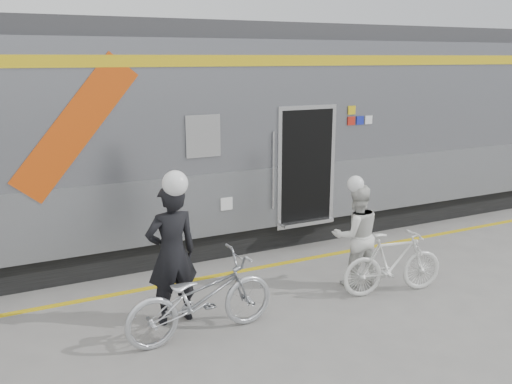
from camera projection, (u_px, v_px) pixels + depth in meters
ground at (351, 316)px, 7.55m from camera, size 90.00×90.00×0.00m
train at (165, 137)px, 10.14m from camera, size 24.00×3.17×4.10m
safety_strip at (278, 264)px, 9.43m from camera, size 24.00×0.12×0.01m
man at (172, 254)px, 7.19m from camera, size 0.73×0.51×1.93m
bicycle_left at (201, 297)px, 6.90m from camera, size 2.07×0.84×1.06m
woman at (356, 235)px, 8.45m from camera, size 0.88×0.74×1.61m
bicycle_right at (393, 263)px, 8.17m from camera, size 1.68×0.75×0.98m
helmet_man at (168, 171)px, 6.92m from camera, size 0.33×0.33×0.33m
helmet_woman at (359, 177)px, 8.22m from camera, size 0.26×0.26×0.26m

